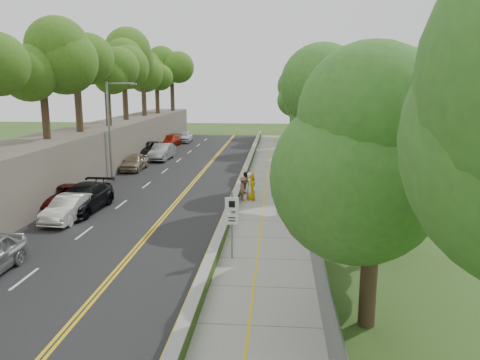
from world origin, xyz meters
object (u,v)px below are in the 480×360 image
Objects in this scene: streetlight at (112,124)px; car_2 at (65,196)px; painter_0 at (251,186)px; concrete_block at (299,215)px; car_1 at (69,208)px; construction_barrel at (291,160)px; signpost at (232,218)px; person_far at (290,157)px.

streetlight reaches higher than car_2.
streetlight is at bearing 40.06° from painter_0.
streetlight is 9.72m from car_2.
concrete_block is 0.25× the size of car_1.
car_2 is at bearing 171.98° from concrete_block.
concrete_block is at bearing -90.00° from construction_barrel.
streetlight is 17.38m from construction_barrel.
streetlight reaches higher than concrete_block.
painter_0 is (10.26, 5.61, 0.23)m from car_1.
signpost is at bearing 156.62° from painter_0.
concrete_block is 0.61× the size of person_far.
streetlight is 13.72m from painter_0.
signpost is 2.83× the size of concrete_block.
construction_barrel is 0.18× the size of car_2.
car_1 is 11.69m from painter_0.
person_far reaches higher than car_2.
person_far is (-0.10, -0.88, 0.46)m from construction_barrel.
signpost is at bearing -118.38° from concrete_block.
concrete_block is at bearing 61.62° from signpost.
car_2 is at bearing 80.81° from painter_0.
person_far is at bearing -96.48° from construction_barrel.
signpost is 11.41m from car_1.
person_far is at bearing -34.64° from painter_0.
painter_0 is (11.72, -6.14, -3.64)m from streetlight.
painter_0 reaches higher than car_1.
car_1 is 23.17m from person_far.
car_1 is (-13.30, -0.75, 0.35)m from concrete_block.
car_1 is 2.32× the size of painter_0.
streetlight is 4.48× the size of person_far.
streetlight is at bearing 83.64° from car_2.
signpost is 0.62× the size of car_2.
construction_barrel is 1.00m from person_far.
car_1 is at bearing 152.35° from signpost.
car_2 is 21.94m from person_far.
car_1 is 2.47× the size of person_far.
car_1 is (-13.30, -19.92, 0.28)m from construction_barrel.
car_1 is 0.89× the size of car_2.
concrete_block is 0.22× the size of car_2.
streetlight is at bearing 143.31° from concrete_block.
car_2 is (-0.14, -8.90, -3.91)m from streetlight.
painter_0 is (-3.04, 4.86, 0.59)m from concrete_block.
car_2 is at bearing 122.79° from car_1.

